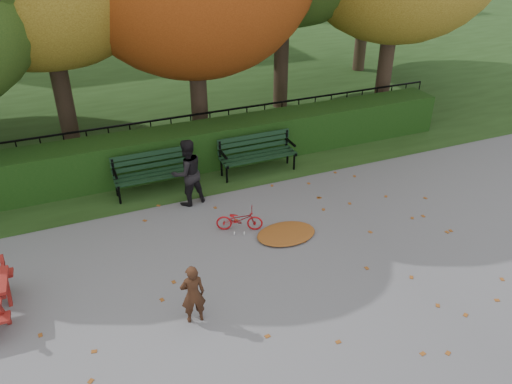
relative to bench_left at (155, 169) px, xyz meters
name	(u,v)px	position (x,y,z in m)	size (l,w,h in m)	color
ground	(281,274)	(1.30, -3.70, -0.52)	(90.00, 90.00, 0.00)	gray
grass_strip	(130,65)	(1.30, 10.30, -0.51)	(90.00, 90.00, 0.00)	#1D3412
hedge	(201,146)	(1.30, 0.80, -0.02)	(13.00, 0.90, 1.00)	black
iron_fence	(192,133)	(1.30, 1.60, 0.02)	(14.00, 0.04, 1.02)	black
bench_left	(155,169)	(0.00, 0.00, 0.00)	(1.80, 0.57, 0.88)	black
bench_right	(257,151)	(2.40, 0.00, 0.00)	(1.80, 0.57, 0.88)	black
leaf_pile	(286,234)	(1.88, -2.69, -0.48)	(1.17, 0.81, 0.08)	brown
leaf_scatter	(274,264)	(1.30, -3.40, -0.51)	(9.00, 5.70, 0.01)	brown
child	(193,294)	(-0.38, -4.18, -0.01)	(0.37, 0.24, 1.02)	#391F12
adult	(187,173)	(0.51, -0.80, 0.20)	(0.70, 0.55, 1.45)	black
bicycle	(239,219)	(1.13, -2.16, -0.28)	(0.31, 0.90, 0.47)	#AB0F15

